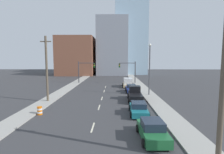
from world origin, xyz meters
name	(u,v)px	position (x,y,z in m)	size (l,w,h in m)	color
sidewalk_left	(81,80)	(-8.17, 46.21, 0.07)	(2.48, 92.42, 0.14)	#9E9B93
sidewalk_right	(135,80)	(8.17, 46.21, 0.07)	(2.48, 92.42, 0.14)	#9E9B93
lane_stripe_at_9m	(93,127)	(0.00, 9.42, 0.00)	(0.16, 2.40, 0.01)	beige
lane_stripe_at_16m	(99,107)	(0.00, 16.22, 0.00)	(0.16, 2.40, 0.01)	beige
lane_stripe_at_21m	(102,98)	(0.00, 21.45, 0.00)	(0.16, 2.40, 0.01)	beige
lane_stripe_at_28m	(104,91)	(0.00, 27.82, 0.00)	(0.16, 2.40, 0.01)	beige
lane_stripe_at_33m	(106,87)	(0.00, 33.00, 0.00)	(0.16, 2.40, 0.01)	beige
building_brick_left	(77,56)	(-13.08, 64.81, 7.46)	(14.00, 16.00, 14.91)	brown
building_office_center	(112,47)	(1.12, 68.81, 11.24)	(12.00, 20.00, 22.48)	gray
building_glass_right	(130,31)	(8.80, 72.81, 18.74)	(13.00, 20.00, 37.49)	#99B7CC
traffic_signal_left	(84,69)	(-6.03, 39.10, 3.72)	(4.39, 0.35, 5.70)	#38383D
traffic_signal_right	(130,69)	(6.14, 39.10, 3.72)	(4.39, 0.35, 5.70)	#38383D
utility_pole_right_near	(224,72)	(8.27, 3.69, 5.62)	(1.60, 0.32, 10.98)	brown
utility_pole_left_mid	(47,69)	(-7.95, 19.18, 4.97)	(1.60, 0.32, 9.69)	brown
traffic_barrel	(40,111)	(-6.55, 13.06, 0.47)	(0.56, 0.56, 0.95)	orange
street_lamp	(150,66)	(8.12, 23.98, 5.15)	(0.44, 0.44, 8.96)	#4C4C51
sedan_green	(152,130)	(5.07, 7.15, 0.69)	(2.25, 4.38, 1.53)	#1E6033
sedan_teal	(139,109)	(4.83, 13.42, 0.65)	(2.24, 4.54, 1.40)	#196B75
pickup_truck_black	(135,95)	(5.20, 20.13, 0.88)	(2.36, 5.40, 2.18)	black
sedan_blue	(131,89)	(5.27, 26.98, 0.68)	(2.18, 4.40, 1.48)	navy
box_truck_tan	(128,83)	(5.10, 33.19, 0.95)	(2.56, 5.40, 2.00)	tan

